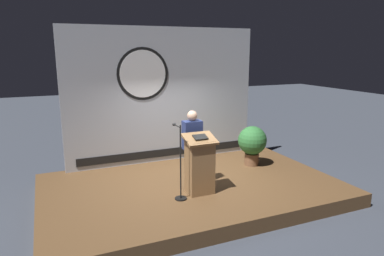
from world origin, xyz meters
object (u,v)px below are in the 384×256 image
(podium, at_px, (200,165))
(potted_plant, at_px, (252,142))
(speaker_person, at_px, (192,147))
(microphone_stand, at_px, (180,173))

(podium, relative_size, potted_plant, 1.23)
(podium, bearing_deg, potted_plant, 29.03)
(podium, distance_m, potted_plant, 2.25)
(podium, distance_m, speaker_person, 0.54)
(speaker_person, distance_m, potted_plant, 2.04)
(speaker_person, xyz_separation_m, potted_plant, (1.93, 0.61, -0.24))
(speaker_person, bearing_deg, microphone_stand, -131.59)
(potted_plant, bearing_deg, microphone_stand, -153.94)
(speaker_person, height_order, potted_plant, speaker_person)
(microphone_stand, bearing_deg, speaker_person, 48.41)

